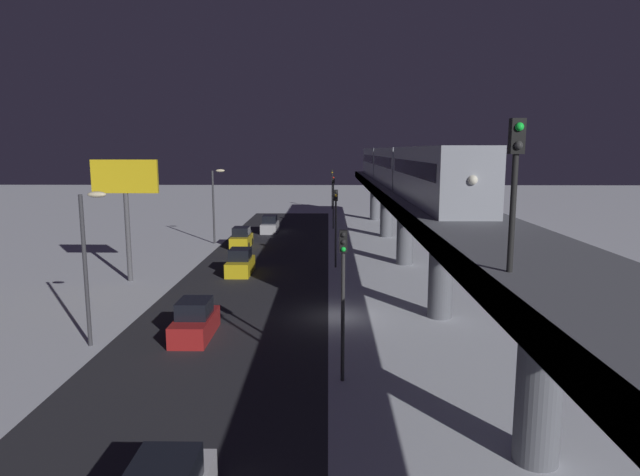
# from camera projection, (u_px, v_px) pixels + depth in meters

# --- Properties ---
(ground_plane) EXTENTS (240.00, 240.00, 0.00)m
(ground_plane) POSITION_uv_depth(u_px,v_px,m) (336.00, 316.00, 31.97)
(ground_plane) COLOR silver
(avenue_asphalt) EXTENTS (11.00, 104.48, 0.01)m
(avenue_asphalt) POSITION_uv_depth(u_px,v_px,m) (234.00, 316.00, 32.06)
(avenue_asphalt) COLOR #28282D
(avenue_asphalt) RESTS_ON ground_plane
(elevated_railway) EXTENTS (5.00, 104.48, 6.39)m
(elevated_railway) POSITION_uv_depth(u_px,v_px,m) (441.00, 223.00, 31.00)
(elevated_railway) COLOR slate
(elevated_railway) RESTS_ON ground_plane
(subway_train) EXTENTS (2.94, 55.47, 3.40)m
(subway_train) POSITION_uv_depth(u_px,v_px,m) (397.00, 165.00, 51.85)
(subway_train) COLOR #999EA8
(subway_train) RESTS_ON elevated_railway
(rail_signal) EXTENTS (0.36, 0.41, 4.00)m
(rail_signal) POSITION_uv_depth(u_px,v_px,m) (515.00, 169.00, 14.12)
(rail_signal) COLOR black
(rail_signal) RESTS_ON elevated_railway
(sedan_yellow) EXTENTS (1.91, 4.12, 1.97)m
(sedan_yellow) POSITION_uv_depth(u_px,v_px,m) (241.00, 239.00, 54.86)
(sedan_yellow) COLOR gold
(sedan_yellow) RESTS_ON ground_plane
(sedan_yellow_2) EXTENTS (1.80, 4.06, 1.97)m
(sedan_yellow_2) POSITION_uv_depth(u_px,v_px,m) (240.00, 263.00, 42.94)
(sedan_yellow_2) COLOR gold
(sedan_yellow_2) RESTS_ON ground_plane
(sedan_red) EXTENTS (1.80, 4.14, 1.97)m
(sedan_red) POSITION_uv_depth(u_px,v_px,m) (195.00, 322.00, 28.36)
(sedan_red) COLOR #A51E1E
(sedan_red) RESTS_ON ground_plane
(sedan_silver) EXTENTS (1.80, 4.49, 1.97)m
(sedan_silver) POSITION_uv_depth(u_px,v_px,m) (270.00, 225.00, 64.59)
(sedan_silver) COLOR #B2B2B7
(sedan_silver) RESTS_ON ground_plane
(traffic_light_near) EXTENTS (0.32, 0.44, 6.40)m
(traffic_light_near) POSITION_uv_depth(u_px,v_px,m) (343.00, 284.00, 22.40)
(traffic_light_near) COLOR #2D2D2D
(traffic_light_near) RESTS_ON ground_plane
(traffic_light_mid) EXTENTS (0.32, 0.44, 6.40)m
(traffic_light_mid) POSITION_uv_depth(u_px,v_px,m) (336.00, 217.00, 44.63)
(traffic_light_mid) COLOR #2D2D2D
(traffic_light_mid) RESTS_ON ground_plane
(traffic_light_far) EXTENTS (0.32, 0.44, 6.40)m
(traffic_light_far) POSITION_uv_depth(u_px,v_px,m) (333.00, 195.00, 66.86)
(traffic_light_far) COLOR #2D2D2D
(traffic_light_far) RESTS_ON ground_plane
(traffic_light_distant) EXTENTS (0.32, 0.44, 6.40)m
(traffic_light_distant) POSITION_uv_depth(u_px,v_px,m) (332.00, 183.00, 89.08)
(traffic_light_distant) COLOR #2D2D2D
(traffic_light_distant) RESTS_ON ground_plane
(commercial_billboard) EXTENTS (4.80, 0.36, 8.90)m
(commercial_billboard) POSITION_uv_depth(u_px,v_px,m) (125.00, 189.00, 39.59)
(commercial_billboard) COLOR #4C4C51
(commercial_billboard) RESTS_ON ground_plane
(street_lamp_near) EXTENTS (1.35, 0.44, 7.65)m
(street_lamp_near) POSITION_uv_depth(u_px,v_px,m) (89.00, 250.00, 26.45)
(street_lamp_near) COLOR #38383D
(street_lamp_near) RESTS_ON ground_plane
(street_lamp_far) EXTENTS (1.35, 0.44, 7.65)m
(street_lamp_far) POSITION_uv_depth(u_px,v_px,m) (215.00, 197.00, 56.06)
(street_lamp_far) COLOR #38383D
(street_lamp_far) RESTS_ON ground_plane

